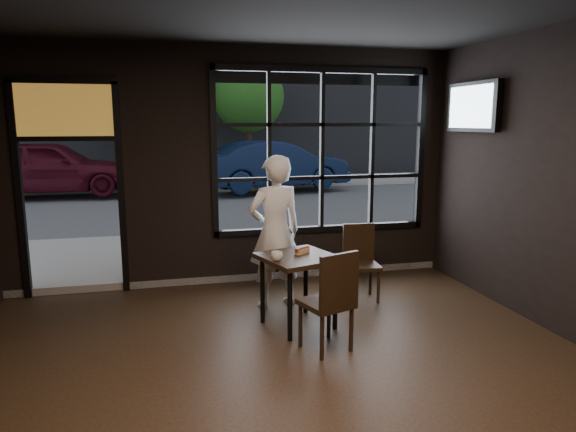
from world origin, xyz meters
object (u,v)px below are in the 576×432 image
object	(u,v)px
cafe_table	(298,291)
navy_car	(275,165)
chair_near	(326,300)
man	(275,232)

from	to	relation	value
cafe_table	navy_car	size ratio (longest dim) A/B	0.17
cafe_table	navy_car	bearing A→B (deg)	61.08
chair_near	navy_car	bearing A→B (deg)	-119.15
cafe_table	man	world-z (taller)	man
chair_near	navy_car	size ratio (longest dim) A/B	0.22
cafe_table	chair_near	bearing A→B (deg)	-98.14
cafe_table	chair_near	world-z (taller)	chair_near
chair_near	man	size ratio (longest dim) A/B	0.55
cafe_table	chair_near	xyz separation A→B (m)	(0.11, -0.63, 0.11)
cafe_table	navy_car	xyz separation A→B (m)	(2.02, 10.63, 0.47)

